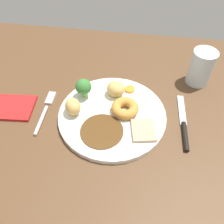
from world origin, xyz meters
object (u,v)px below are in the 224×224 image
Objects in this scene: carrot_coin_front at (130,89)px; water_glass at (201,67)px; meat_slice_main at (144,130)px; roast_potato_right at (73,107)px; broccoli_floret at (83,87)px; yorkshire_pudding at (125,108)px; dinner_plate at (112,116)px; roast_potato_left at (116,89)px; fork at (45,111)px; knife at (184,126)px; folded_napkin at (13,107)px.

carrot_coin_front is 0.27× the size of water_glass.
meat_slice_main reaches higher than carrot_coin_front.
broccoli_floret is (1.39, 6.31, 1.15)cm from roast_potato_right.
yorkshire_pudding reaches higher than carrot_coin_front.
roast_potato_left reaches higher than dinner_plate.
fork is at bearing -174.57° from yorkshire_pudding.
meat_slice_main is 10.99cm from knife.
yorkshire_pudding is (3.15, 1.58, 1.97)cm from dinner_plate.
roast_potato_right is at bearing -142.18° from carrot_coin_front.
dinner_plate is 5.63× the size of roast_potato_left.
meat_slice_main is 35.81cm from folded_napkin.
meat_slice_main is 27.01cm from water_glass.
fork is (-21.83, -10.28, -1.30)cm from carrot_coin_front.
folded_napkin is at bearing -178.67° from dinner_plate.
folded_napkin is at bearing -175.83° from yorkshire_pudding.
dinner_plate is 3.91× the size of yorkshire_pudding.
yorkshire_pudding is 15.71cm from knife.
folded_napkin is (-8.98, -0.18, 0.01)cm from fork.
carrot_coin_front is at bearing 69.79° from dinner_plate.
roast_potato_left reaches higher than folded_napkin.
dinner_plate is at bearing 1.33° from folded_napkin.
meat_slice_main reaches higher than folded_napkin.
carrot_coin_front is 21.60cm from water_glass.
roast_potato_left is at bearing -67.43° from fork.
roast_potato_right is at bearing -170.00° from yorkshire_pudding.
dinner_plate is at bearing 4.21° from roast_potato_right.
yorkshire_pudding is at bearing -85.76° from fork.
carrot_coin_front is (3.62, 9.83, 0.99)cm from dinner_plate.
roast_potato_left is 12.91cm from roast_potato_right.
meat_slice_main is at bearing -10.54° from roast_potato_right.
carrot_coin_front is (13.61, 10.57, -1.95)cm from roast_potato_right.
yorkshire_pudding is 0.39× the size of knife.
roast_potato_right is 8.84cm from fork.
roast_potato_right reaches higher than roast_potato_left.
water_glass reaches higher than dinner_plate.
dinner_plate is 29.84cm from water_glass.
fork is 45.68cm from water_glass.
broccoli_floret is at bearing 75.39° from knife.
fork is 1.45× the size of water_glass.
yorkshire_pudding is 0.66× the size of folded_napkin.
broccoli_floret is 0.30× the size of knife.
roast_potato_right is at bearing -175.79° from dinner_plate.
fork is 36.81cm from knife.
folded_napkin is (-17.19, 0.10, -3.24)cm from roast_potato_right.
roast_potato_right is 6.56cm from broccoli_floret.
water_glass reaches higher than fork.
dinner_plate is 4.04cm from yorkshire_pudding.
water_glass reaches higher than carrot_coin_front.
meat_slice_main is 1.34× the size of roast_potato_left.
knife is at bearing -33.92° from carrot_coin_front.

